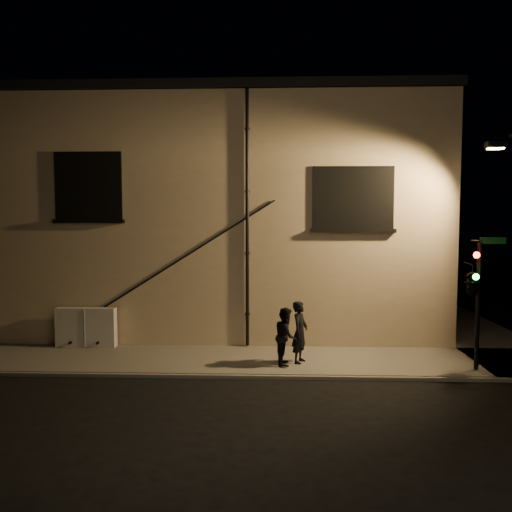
{
  "coord_description": "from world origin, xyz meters",
  "views": [
    {
      "loc": [
        -0.91,
        -13.22,
        4.29
      ],
      "look_at": [
        -1.47,
        1.8,
        3.19
      ],
      "focal_mm": 35.0,
      "sensor_mm": 36.0,
      "label": 1
    }
  ],
  "objects_px": {
    "utility_cabinet": "(86,327)",
    "pedestrian_b": "(286,336)",
    "pedestrian_a": "(300,332)",
    "traffic_signal": "(473,281)"
  },
  "relations": [
    {
      "from": "utility_cabinet",
      "to": "pedestrian_b",
      "type": "distance_m",
      "value": 6.75
    },
    {
      "from": "pedestrian_a",
      "to": "pedestrian_b",
      "type": "height_order",
      "value": "pedestrian_a"
    },
    {
      "from": "utility_cabinet",
      "to": "pedestrian_b",
      "type": "xyz_separation_m",
      "value": [
        6.52,
        -1.76,
        0.18
      ]
    },
    {
      "from": "utility_cabinet",
      "to": "pedestrian_a",
      "type": "height_order",
      "value": "pedestrian_a"
    },
    {
      "from": "utility_cabinet",
      "to": "pedestrian_a",
      "type": "distance_m",
      "value": 7.1
    },
    {
      "from": "utility_cabinet",
      "to": "pedestrian_a",
      "type": "xyz_separation_m",
      "value": [
        6.93,
        -1.55,
        0.26
      ]
    },
    {
      "from": "pedestrian_b",
      "to": "pedestrian_a",
      "type": "bearing_deg",
      "value": -60.81
    },
    {
      "from": "utility_cabinet",
      "to": "pedestrian_b",
      "type": "height_order",
      "value": "pedestrian_b"
    },
    {
      "from": "utility_cabinet",
      "to": "traffic_signal",
      "type": "distance_m",
      "value": 11.95
    },
    {
      "from": "pedestrian_b",
      "to": "traffic_signal",
      "type": "xyz_separation_m",
      "value": [
        5.09,
        -0.4,
        1.67
      ]
    }
  ]
}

